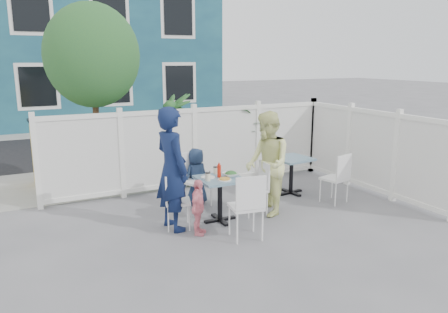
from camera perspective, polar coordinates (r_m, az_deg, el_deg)
name	(u,v)px	position (r m, az deg, el deg)	size (l,w,h in m)	color
ground	(250,228)	(6.78, 3.44, -9.36)	(80.00, 80.00, 0.00)	slate
near_sidewalk	(167,172)	(10.08, -7.43, -2.00)	(24.00, 2.60, 0.01)	gray
street	(126,144)	(13.55, -12.63, 1.57)	(24.00, 5.00, 0.01)	black
far_sidewalk	(105,130)	(16.54, -15.29, 3.40)	(24.00, 1.60, 0.01)	gray
building	(71,47)	(19.61, -19.35, 13.33)	(11.00, 6.00, 6.00)	navy
fence_back	(195,149)	(8.67, -3.87, 0.94)	(5.86, 0.08, 1.60)	white
fence_right	(371,153)	(8.81, 18.63, 0.49)	(0.08, 3.66, 1.60)	white
tree	(92,56)	(8.87, -16.83, 12.47)	(1.80, 1.62, 3.59)	#382316
utility_cabinet	(52,153)	(9.65, -21.59, 0.44)	(0.70, 0.50, 1.29)	gold
potted_shrub_a	(172,138)	(9.20, -6.87, 2.42)	(1.03, 1.03, 1.84)	#22552D
potted_shrub_b	(241,140)	(9.79, 2.21, 2.23)	(1.38, 1.20, 1.54)	#22552D
main_table	(220,188)	(6.89, -0.54, -4.10)	(0.69, 0.69, 0.71)	teal
spare_table	(291,166)	(8.40, 8.81, -1.20)	(0.74, 0.74, 0.71)	teal
chair_left	(173,197)	(6.68, -6.69, -5.24)	(0.47, 0.48, 0.86)	white
chair_right	(258,184)	(7.26, 4.51, -3.61)	(0.44, 0.45, 0.88)	white
chair_back	(193,175)	(7.62, -4.07, -2.48)	(0.55, 0.54, 0.95)	white
chair_near	(248,202)	(6.18, 3.15, -6.01)	(0.50, 0.49, 0.97)	white
chair_spare	(338,175)	(8.01, 14.71, -2.33)	(0.49, 0.48, 0.90)	white
man	(172,169)	(6.55, -6.82, -1.63)	(0.68, 0.45, 1.87)	#101C43
woman	(267,164)	(7.18, 5.68, -0.94)	(0.83, 0.65, 1.72)	#DAE549
boy	(196,177)	(7.72, -3.65, -2.63)	(0.50, 0.32, 1.01)	#1B2C49
toddler	(198,207)	(6.42, -3.40, -6.65)	(0.49, 0.20, 0.84)	pink
plate_main	(225,180)	(6.72, 0.08, -3.05)	(0.22, 0.22, 0.01)	white
plate_side	(208,177)	(6.86, -2.13, -2.71)	(0.22, 0.22, 0.02)	white
salad_bowl	(231,175)	(6.92, 0.91, -2.39)	(0.25, 0.25, 0.06)	white
coffee_cup_a	(208,177)	(6.68, -2.14, -2.69)	(0.08, 0.08, 0.12)	beige
coffee_cup_b	(216,171)	(7.07, -1.11, -1.86)	(0.07, 0.07, 0.11)	beige
ketchup_bottle	(219,171)	(6.86, -0.65, -1.93)	(0.06, 0.06, 0.20)	red
salt_shaker	(209,173)	(6.98, -2.03, -2.21)	(0.03, 0.03, 0.07)	white
pepper_shaker	(209,173)	(7.01, -1.93, -2.17)	(0.03, 0.03, 0.06)	black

